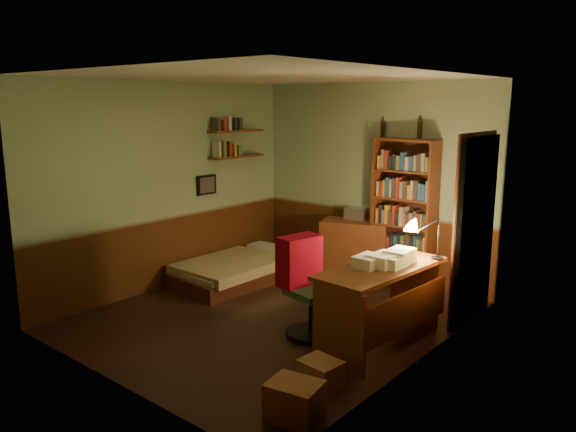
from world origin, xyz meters
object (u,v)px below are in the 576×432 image
Objects in this scene: dresser at (355,249)px; cardboard_box_a at (295,401)px; bed at (240,261)px; desk at (380,305)px; office_chair at (312,293)px; mini_stereo at (357,213)px; bookshelf at (403,214)px; cardboard_box_b at (321,374)px; desk_lamp at (439,227)px.

dresser is 3.59m from cardboard_box_a.
desk reaches higher than bed.
desk is at bearing 38.64° from office_chair.
dresser reaches higher than bed.
mini_stereo is at bearing 52.88° from bed.
office_chair is at bearing -89.54° from dresser.
bookshelf is 3.01m from cardboard_box_b.
desk is 2.23× the size of desk_lamp.
bed is 2.52m from desk.
bookshelf is (1.76, 1.18, 0.69)m from bed.
desk is at bearing 94.29° from cardboard_box_b.
desk is 1.61× the size of office_chair.
cardboard_box_a is at bearing -35.15° from bed.
bed is at bearing 147.48° from cardboard_box_b.
cardboard_box_b is (1.43, -2.71, -0.28)m from dresser.
bookshelf reaches higher than bed.
office_chair reaches higher than cardboard_box_b.
dresser is 3.07m from cardboard_box_b.
desk_lamp is 1.43m from office_chair.
cardboard_box_a is (0.83, -1.29, -0.31)m from office_chair.
desk_lamp is (2.76, 0.05, 0.85)m from bed.
office_chair is (0.81, -2.05, -0.41)m from mini_stereo.
cardboard_box_a is (0.22, -1.60, -0.25)m from desk.
office_chair reaches higher than bed.
bed is at bearing -170.28° from desk_lamp.
desk_lamp reaches higher than cardboard_box_b.
office_chair is (0.74, -1.93, 0.06)m from dresser.
bookshelf reaches higher than desk_lamp.
bookshelf reaches higher than dresser.
desk_lamp is 2.00× the size of cardboard_box_b.
dresser is at bearing -167.95° from bookshelf.
bookshelf is at bearing -14.12° from mini_stereo.
desk_lamp is 1.96m from cardboard_box_b.
bookshelf is at bearing -13.17° from dresser.
bed is 0.93× the size of bookshelf.
cardboard_box_a is at bearing -45.33° from office_chair.
cardboard_box_a is (1.64, -3.35, -0.72)m from mini_stereo.
cardboard_box_a is 1.19× the size of cardboard_box_b.
bed is 1.20× the size of desk.
mini_stereo is (-0.07, 0.12, 0.47)m from dresser.
cardboard_box_a is (2.68, -2.13, -0.11)m from bed.
desk is (0.69, -1.71, -0.56)m from bookshelf.
bed reaches higher than cardboard_box_a.
desk_lamp reaches higher than cardboard_box_a.
bookshelf is (0.73, -0.04, 0.09)m from mini_stereo.
cardboard_box_a is at bearing -74.68° from cardboard_box_b.
desk_lamp is at bearing 66.66° from desk.
cardboard_box_b is (-0.14, 0.52, -0.03)m from cardboard_box_a.
bed is at bearing -155.93° from dresser.
desk_lamp is at bearing -43.86° from bookshelf.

